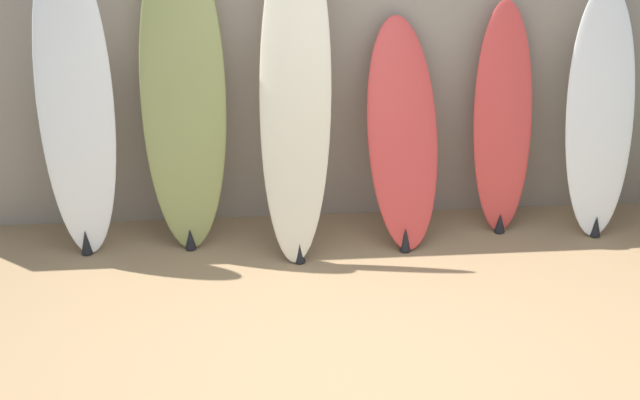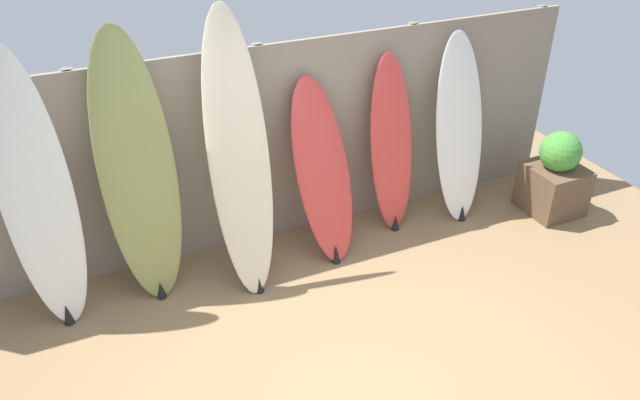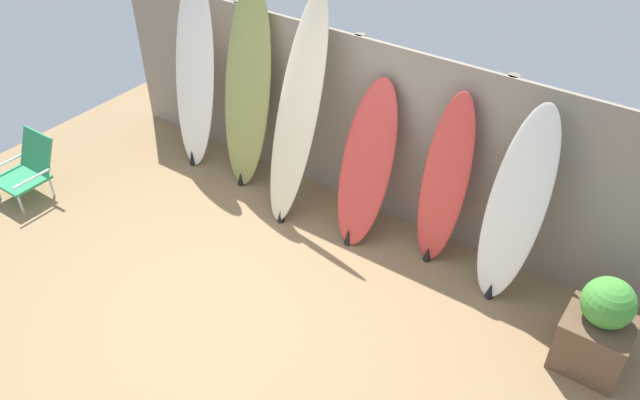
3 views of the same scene
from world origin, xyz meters
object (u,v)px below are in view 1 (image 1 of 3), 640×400
object	(u,v)px
surfboard_red_3	(403,135)
surfboard_white_0	(75,102)
surfboard_cream_2	(295,95)
surfboard_red_4	(503,121)
surfboard_olive_1	(183,96)
surfboard_white_5	(600,114)

from	to	relation	value
surfboard_red_3	surfboard_white_0	bearing A→B (deg)	178.42
surfboard_cream_2	surfboard_red_3	world-z (taller)	surfboard_cream_2
surfboard_cream_2	surfboard_red_4	world-z (taller)	surfboard_cream_2
surfboard_olive_1	surfboard_red_4	distance (m)	2.24
surfboard_olive_1	surfboard_red_3	bearing A→B (deg)	-3.29
surfboard_white_0	surfboard_white_5	distance (m)	3.61
surfboard_cream_2	surfboard_red_3	size ratio (longest dim) A/B	1.43
surfboard_white_0	surfboard_cream_2	bearing A→B (deg)	-4.88
surfboard_red_4	surfboard_cream_2	bearing A→B (deg)	-173.02
surfboard_cream_2	surfboard_red_3	xyz separation A→B (m)	(0.74, 0.06, -0.33)
surfboard_red_3	surfboard_white_5	bearing A→B (deg)	1.59
surfboard_olive_1	surfboard_cream_2	xyz separation A→B (m)	(0.75, -0.15, 0.04)
surfboard_olive_1	surfboard_white_0	bearing A→B (deg)	-177.99
surfboard_olive_1	surfboard_cream_2	size ratio (longest dim) A/B	0.97
surfboard_cream_2	surfboard_white_5	world-z (taller)	surfboard_cream_2
surfboard_red_3	surfboard_red_4	size ratio (longest dim) A/B	0.94
surfboard_olive_1	surfboard_red_4	xyz separation A→B (m)	(2.23, 0.03, -0.25)
surfboard_cream_2	surfboard_white_0	bearing A→B (deg)	175.12
surfboard_red_4	surfboard_olive_1	bearing A→B (deg)	-179.21
surfboard_red_4	surfboard_white_5	xyz separation A→B (m)	(0.67, -0.08, 0.06)
surfboard_white_0	surfboard_red_4	world-z (taller)	surfboard_white_0
surfboard_olive_1	surfboard_white_5	xyz separation A→B (m)	(2.90, -0.05, -0.20)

